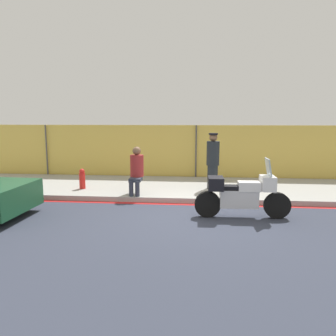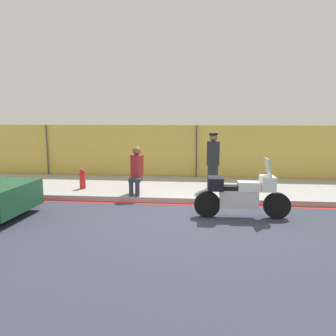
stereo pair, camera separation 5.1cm
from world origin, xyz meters
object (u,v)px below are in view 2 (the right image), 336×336
Objects in this scene: officer_standing at (213,161)px; fire_hydrant at (82,179)px; person_seated_on_curb at (137,168)px; motorcycle at (241,194)px.

fire_hydrant is (-4.10, -0.41, -0.58)m from officer_standing.
person_seated_on_curb is 2.17× the size of fire_hydrant.
motorcycle is 1.64× the size of person_seated_on_curb.
motorcycle is at bearing -30.07° from person_seated_on_curb.
motorcycle is at bearing -24.44° from fire_hydrant.
motorcycle is 3.57× the size of fire_hydrant.
fire_hydrant is at bearing -174.24° from officer_standing.
officer_standing is at bearing 5.76° from fire_hydrant.
officer_standing reaches higher than person_seated_on_curb.
officer_standing is 1.27× the size of person_seated_on_curb.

